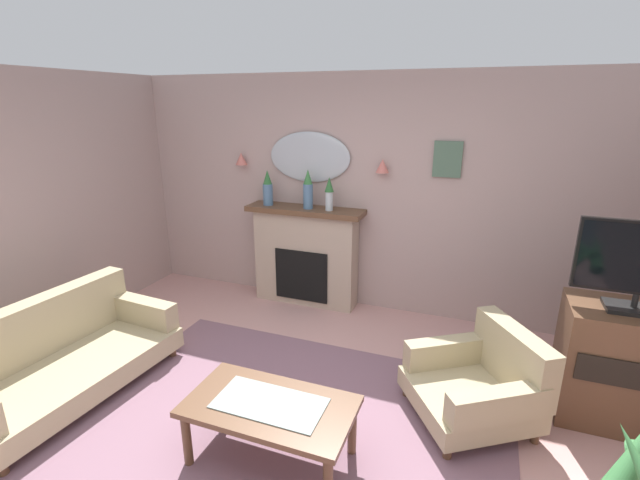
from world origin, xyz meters
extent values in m
cube|color=#C6938E|center=(0.00, 0.00, -0.05)|extent=(6.61, 5.88, 0.10)
cube|color=#B29993|center=(0.00, 2.49, 1.31)|extent=(6.61, 0.10, 2.61)
cube|color=#7F5B6B|center=(0.00, 0.20, 0.01)|extent=(3.20, 2.40, 0.01)
cube|color=tan|center=(-0.70, 2.28, 0.55)|extent=(1.20, 0.28, 1.10)
cube|color=black|center=(-0.70, 2.18, 0.38)|extent=(0.64, 0.12, 0.60)
cube|color=brown|center=(-0.70, 2.26, 1.13)|extent=(1.36, 0.36, 0.06)
cylinder|color=#4C7093|center=(-1.15, 2.24, 1.28)|extent=(0.11, 0.11, 0.25)
cone|color=#2D6633|center=(-1.15, 2.24, 1.49)|extent=(0.10, 0.10, 0.16)
cylinder|color=#4C7093|center=(-0.65, 2.24, 1.30)|extent=(0.11, 0.11, 0.28)
cone|color=#38753D|center=(-0.65, 2.24, 1.52)|extent=(0.10, 0.10, 0.16)
cylinder|color=silver|center=(-0.40, 2.24, 1.26)|extent=(0.08, 0.08, 0.21)
cone|color=#2D6633|center=(-0.40, 2.24, 1.45)|extent=(0.10, 0.10, 0.16)
ellipsoid|color=#B2BCC6|center=(-0.70, 2.41, 1.71)|extent=(0.96, 0.06, 0.56)
cone|color=#D17066|center=(-1.55, 2.36, 1.66)|extent=(0.14, 0.14, 0.14)
cone|color=#D17066|center=(0.15, 2.36, 1.66)|extent=(0.14, 0.14, 0.14)
cube|color=#4C6B56|center=(0.80, 2.42, 1.75)|extent=(0.28, 0.03, 0.36)
cube|color=brown|center=(0.04, -0.10, 0.42)|extent=(1.10, 0.60, 0.04)
cube|color=#8C9E99|center=(0.04, -0.10, 0.44)|extent=(0.72, 0.36, 0.01)
cylinder|color=brown|center=(-0.45, -0.34, 0.20)|extent=(0.06, 0.06, 0.40)
cylinder|color=brown|center=(-0.45, 0.14, 0.20)|extent=(0.06, 0.06, 0.40)
cylinder|color=brown|center=(0.53, 0.14, 0.20)|extent=(0.06, 0.06, 0.40)
cube|color=tan|center=(-1.81, -0.05, 0.19)|extent=(0.96, 1.76, 0.18)
cube|color=tan|center=(-2.16, -0.02, 0.52)|extent=(0.30, 1.71, 0.48)
cube|color=tan|center=(-1.75, 0.73, 0.40)|extent=(0.77, 0.21, 0.24)
cylinder|color=brown|center=(-1.52, -0.84, 0.05)|extent=(0.07, 0.07, 0.10)
cylinder|color=brown|center=(-1.41, 0.70, 0.05)|extent=(0.07, 0.07, 0.10)
cylinder|color=brown|center=(-2.09, 0.74, 0.05)|extent=(0.07, 0.07, 0.10)
cube|color=tan|center=(1.24, 0.79, 0.18)|extent=(1.11, 1.11, 0.16)
cube|color=tan|center=(1.52, 0.98, 0.48)|extent=(0.58, 0.75, 0.45)
cube|color=tan|center=(1.05, 1.08, 0.37)|extent=(0.68, 0.52, 0.22)
cube|color=tan|center=(1.43, 0.51, 0.37)|extent=(0.68, 0.52, 0.22)
cylinder|color=brown|center=(0.77, 0.89, 0.05)|extent=(0.06, 0.06, 0.10)
cylinder|color=brown|center=(1.14, 0.32, 0.05)|extent=(0.06, 0.06, 0.10)
cylinder|color=brown|center=(1.33, 1.27, 0.05)|extent=(0.06, 0.06, 0.10)
cylinder|color=brown|center=(1.71, 0.70, 0.05)|extent=(0.06, 0.06, 0.10)
cube|color=brown|center=(2.26, 1.20, 0.45)|extent=(0.80, 0.56, 0.90)
cube|color=black|center=(2.26, 0.92, 0.54)|extent=(0.68, 0.02, 0.20)
cube|color=black|center=(2.26, 1.18, 0.92)|extent=(0.36, 0.24, 0.03)
cylinder|color=black|center=(2.26, 1.18, 0.98)|extent=(0.04, 0.04, 0.10)
cone|color=#38753D|center=(1.95, -0.27, 0.85)|extent=(0.38, 0.43, 0.46)
camera|label=1|loc=(1.20, -2.24, 2.31)|focal=24.85mm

